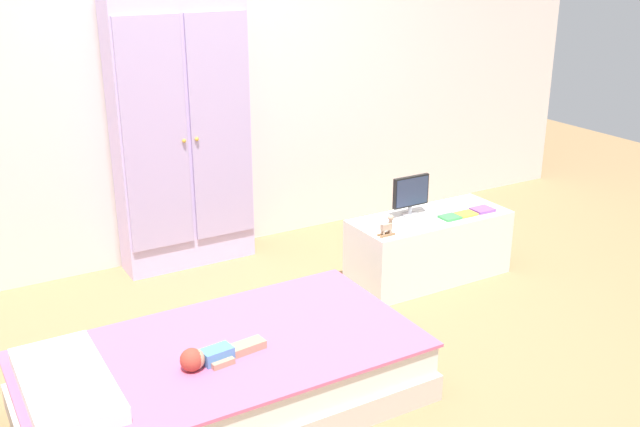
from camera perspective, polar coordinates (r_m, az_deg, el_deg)
The scene contains 12 objects.
ground_plane at distance 3.78m, azimuth -0.60°, elevation -10.90°, with size 10.00×10.00×0.02m, color #99754C.
back_wall at distance 4.71m, azimuth -10.45°, elevation 12.62°, with size 6.40×0.05×2.70m, color silver.
bed at distance 3.36m, azimuth -7.41°, elevation -12.41°, with size 1.72×0.92×0.29m.
pillow at distance 3.12m, azimuth -19.01°, elevation -12.34°, with size 0.32×0.66×0.07m, color white.
doll at distance 3.16m, azimuth -8.67°, elevation -10.85°, with size 0.39×0.14×0.10m.
wardrobe at distance 4.61m, azimuth -10.60°, elevation 6.01°, with size 0.82×0.28×1.68m.
tv_stand at distance 4.55m, azimuth 8.38°, elevation -2.55°, with size 0.98×0.41×0.40m, color silver.
tv_monitor at distance 4.43m, azimuth 7.03°, elevation 1.56°, with size 0.25×0.10×0.25m.
rocking_horse_toy at distance 4.14m, azimuth 5.24°, elevation -0.97°, with size 0.10×0.04×0.12m.
book_green at distance 4.46m, azimuth 9.98°, elevation -0.29°, with size 0.11×0.10×0.01m, color #429E51.
book_yellow at distance 4.53m, azimuth 11.19°, elevation -0.03°, with size 0.12×0.10×0.01m, color gold.
book_purple at distance 4.62m, azimuth 12.42°, elevation 0.29°, with size 0.13×0.11×0.02m, color #8E51B2.
Camera 1 is at (-1.60, -2.82, 1.94)m, focal length 41.48 mm.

